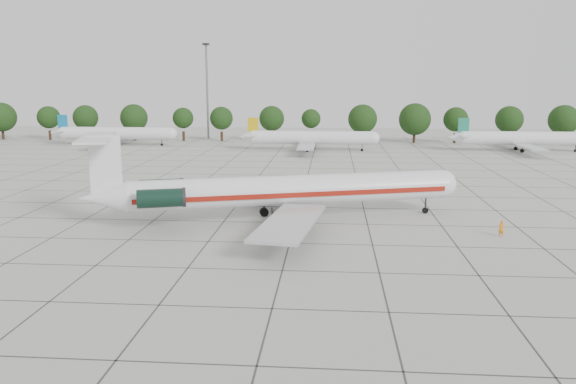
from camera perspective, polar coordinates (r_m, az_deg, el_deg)
name	(u,v)px	position (r m, az deg, el deg)	size (l,w,h in m)	color
ground	(295,223)	(62.34, 0.71, -3.17)	(260.00, 260.00, 0.00)	#B2B2AB
apron_joints	(302,196)	(76.94, 1.45, -0.40)	(170.00, 170.00, 0.02)	#383838
main_airliner	(273,190)	(62.30, -1.49, 0.16)	(41.94, 32.16, 10.02)	silver
ground_crew	(501,229)	(60.69, 20.83, -3.49)	(0.61, 0.40, 1.68)	orange
bg_airliner_b	(116,134)	(144.00, -17.10, 5.70)	(28.24, 27.20, 7.40)	silver
bg_airliner_c	(311,138)	(127.05, 2.39, 5.51)	(28.24, 27.20, 7.40)	silver
bg_airliner_d	(523,139)	(136.20, 22.80, 5.03)	(28.24, 27.20, 7.40)	silver
tree_line	(272,119)	(146.41, -1.67, 7.47)	(249.86, 8.44, 10.22)	#332114
floodlight_mast	(207,86)	(156.01, -8.23, 10.64)	(1.60, 1.60, 25.45)	slate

